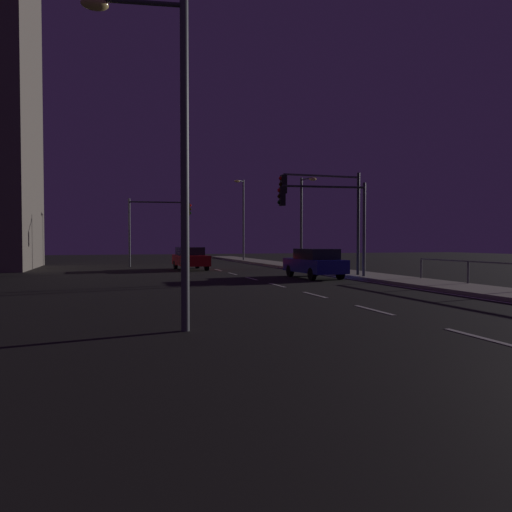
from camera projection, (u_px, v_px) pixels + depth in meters
ground_plane at (274, 284)px, 21.33m from camera, size 112.00×112.00×0.00m
sidewalk_right at (397, 280)px, 23.25m from camera, size 2.69×77.00×0.14m
lane_markings_center at (251, 279)px, 24.67m from camera, size 0.14×50.00×0.01m
lane_edge_line at (324, 275)px, 27.55m from camera, size 0.14×53.00×0.01m
car at (315, 263)px, 25.14m from camera, size 1.95×4.45×1.57m
car_oncoming at (190, 258)px, 32.81m from camera, size 2.04×4.48×1.57m
traffic_light_near_left at (325, 209)px, 24.11m from camera, size 4.66×0.86×4.87m
traffic_light_mid_left at (157, 218)px, 36.76m from camera, size 4.81×0.91×5.30m
traffic_light_mid_right at (325, 202)px, 24.94m from camera, size 4.65×0.34×5.54m
street_lamp_across_street at (303, 213)px, 34.74m from camera, size 0.70×1.62×6.56m
street_lamp_mid_block at (168, 131)px, 9.95m from camera, size 2.17×0.56×7.07m
street_lamp_median at (242, 213)px, 46.91m from camera, size 1.26×1.14×8.00m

